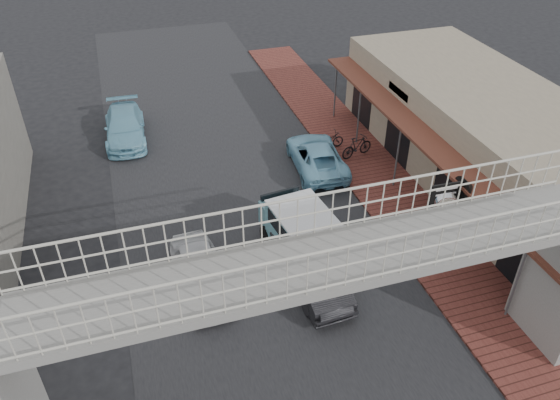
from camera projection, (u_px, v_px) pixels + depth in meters
ground at (278, 299)px, 18.59m from camera, size 120.00×120.00×0.00m
road_strip at (278, 298)px, 18.58m from camera, size 10.00×60.00×0.01m
sidewalk at (407, 213)px, 22.47m from camera, size 3.00×40.00×0.10m
shophouse_row at (496, 144)px, 23.20m from camera, size 7.20×18.00×4.00m
footbridge at (324, 320)px, 13.63m from camera, size 16.40×2.40×6.34m
white_hatchback at (201, 273)px, 18.60m from camera, size 1.87×4.16×1.39m
dark_sedan at (311, 270)px, 18.72m from camera, size 1.76×4.37×1.41m
angkot_curb at (317, 156)px, 25.06m from camera, size 2.54×4.78×1.28m
angkot_far at (125, 127)px, 27.28m from camera, size 2.15×4.80×1.37m
angkot_van at (305, 233)px, 19.36m from camera, size 2.39×4.43×2.08m
motorcycle_near at (328, 140)px, 26.45m from camera, size 1.69×0.71×0.87m
motorcycle_far at (357, 146)px, 25.80m from camera, size 1.81×0.93×1.05m
street_clock at (446, 208)px, 18.22m from camera, size 0.82×0.78×3.17m
arrow_sign at (466, 192)px, 19.10m from camera, size 1.85×1.17×3.18m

